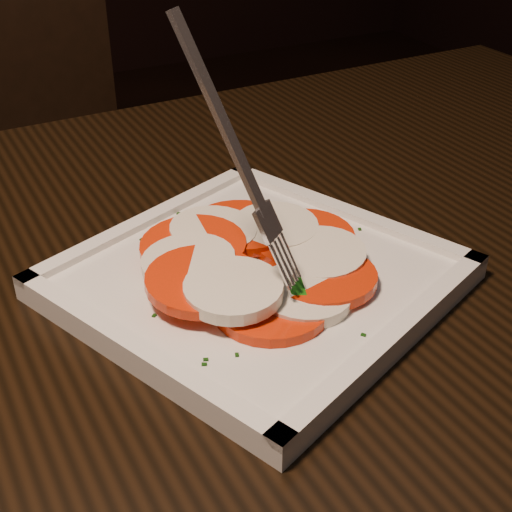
{
  "coord_description": "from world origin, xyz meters",
  "views": [
    {
      "loc": [
        -0.09,
        -0.27,
        1.07
      ],
      "look_at": [
        0.13,
        0.14,
        0.78
      ],
      "focal_mm": 50.0,
      "sensor_mm": 36.0,
      "label": 1
    }
  ],
  "objects": [
    {
      "name": "chair",
      "position": [
        0.09,
        1.02,
        0.53
      ],
      "size": [
        0.45,
        0.45,
        0.93
      ],
      "rotation": [
        0.0,
        0.0,
        -0.08
      ],
      "color": "black",
      "rests_on": "ground"
    },
    {
      "name": "caprese_salad",
      "position": [
        0.13,
        0.14,
        0.78
      ],
      "size": [
        0.2,
        0.22,
        0.03
      ],
      "color": "red",
      "rests_on": "plate"
    },
    {
      "name": "table",
      "position": [
        0.17,
        0.17,
        0.65
      ],
      "size": [
        1.21,
        0.81,
        0.75
      ],
      "rotation": [
        0.0,
        0.0,
        0.01
      ],
      "color": "black",
      "rests_on": "ground"
    },
    {
      "name": "fork",
      "position": [
        0.09,
        0.13,
        0.88
      ],
      "size": [
        0.08,
        0.1,
        0.18
      ],
      "primitive_type": null,
      "rotation": [
        0.0,
        0.0,
        0.64
      ],
      "color": "white",
      "rests_on": "caprese_salad"
    },
    {
      "name": "plate",
      "position": [
        0.13,
        0.14,
        0.76
      ],
      "size": [
        0.34,
        0.34,
        0.01
      ],
      "primitive_type": "cube",
      "rotation": [
        0.0,
        0.0,
        0.38
      ],
      "color": "white",
      "rests_on": "table"
    }
  ]
}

